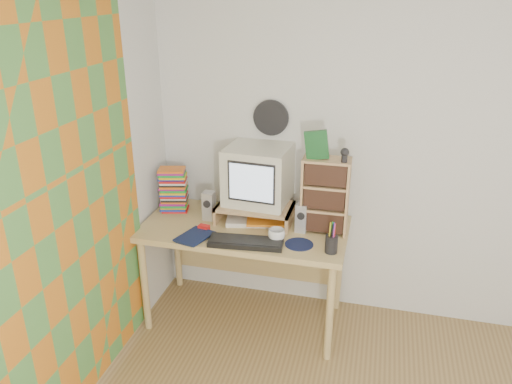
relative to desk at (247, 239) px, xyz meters
The scene contains 19 objects.
back_wall 1.25m from the desk, 16.59° to the left, with size 3.50×3.50×0.00m, color silver.
curtain 1.29m from the desk, 125.22° to the right, with size 2.20×2.20×0.00m, color #C56E1B.
wall_disc 0.87m from the desk, 70.78° to the left, with size 0.25×0.25×0.02m, color black.
desk is the anchor object (origin of this frame).
monitor_riser 0.24m from the desk, 36.34° to the left, with size 0.52×0.30×0.12m.
crt_monitor 0.46m from the desk, 58.23° to the left, with size 0.42×0.42×0.40m, color beige.
speaker_left 0.36m from the desk, behind, with size 0.08×0.08×0.21m, color #B5B4BA.
speaker_right 0.46m from the desk, ahead, with size 0.07×0.07×0.20m, color #B5B4BA.
keyboard 0.35m from the desk, 75.60° to the right, with size 0.47×0.16×0.03m, color black.
dvd_stack 0.63m from the desk, behind, with size 0.18×0.13×0.26m, color brown, non-canonical shape.
cd_rack 0.66m from the desk, ahead, with size 0.31×0.16×0.51m, color tan.
mug 0.39m from the desk, 40.59° to the right, with size 0.11×0.11×0.09m, color white.
diary 0.48m from the desk, 141.16° to the right, with size 0.21×0.16×0.04m, color #101A3D.
mousepad 0.49m from the desk, 29.14° to the right, with size 0.18×0.18×0.00m, color black.
pen_cup 0.71m from the desk, 24.12° to the right, with size 0.08×0.08×0.16m, color black, non-canonical shape.
papers 0.17m from the desk, 21.75° to the left, with size 0.30×0.22×0.04m, color white, non-canonical shape.
red_box 0.35m from the desk, 142.88° to the right, with size 0.07×0.05×0.04m, color red.
game_box 0.87m from the desk, ahead, with size 0.14×0.03×0.18m, color #175122.
webcam 0.94m from the desk, ahead, with size 0.05×0.05×0.09m, color black, non-canonical shape.
Camera 1 is at (-0.19, -1.57, 2.28)m, focal length 35.00 mm.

